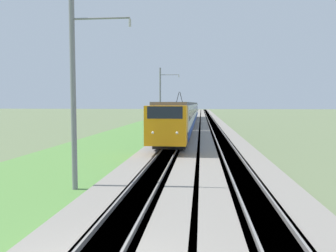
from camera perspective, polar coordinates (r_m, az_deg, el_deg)
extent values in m
cube|color=gray|center=(56.06, 3.46, 0.35)|extent=(240.00, 4.40, 0.30)
cube|color=gray|center=(56.04, 7.74, 0.32)|extent=(240.00, 4.40, 0.30)
cube|color=#4C4238|center=(56.06, 3.46, 0.35)|extent=(240.00, 1.57, 0.30)
cube|color=gray|center=(56.07, 2.92, 0.58)|extent=(240.00, 0.07, 0.15)
cube|color=gray|center=(56.02, 4.01, 0.57)|extent=(240.00, 0.07, 0.15)
cube|color=#4C4238|center=(56.04, 7.74, 0.32)|extent=(240.00, 1.57, 0.30)
cube|color=gray|center=(56.01, 7.20, 0.55)|extent=(240.00, 0.07, 0.15)
cube|color=gray|center=(56.05, 8.29, 0.54)|extent=(240.00, 0.07, 0.15)
cube|color=#5B8E42|center=(56.52, -1.84, 0.29)|extent=(240.00, 9.37, 0.12)
cube|color=orange|center=(21.60, -0.26, 0.16)|extent=(2.06, 2.69, 2.57)
cube|color=black|center=(21.25, -0.35, 2.42)|extent=(1.48, 2.24, 0.77)
sphere|color=#F2EAC6|center=(20.76, -2.66, -1.15)|extent=(0.20, 0.20, 0.20)
sphere|color=#F2EAC6|center=(20.59, 1.59, -1.19)|extent=(0.20, 0.20, 0.20)
cube|color=navy|center=(31.70, 1.67, -0.28)|extent=(18.14, 2.80, 0.72)
cube|color=silver|center=(31.63, 1.67, 2.04)|extent=(18.14, 2.80, 1.85)
cube|color=black|center=(31.62, 1.67, 2.30)|extent=(16.69, 2.82, 0.78)
cube|color=#515156|center=(31.61, 1.68, 3.94)|extent=(18.14, 2.58, 0.25)
cube|color=black|center=(31.75, 1.66, -1.42)|extent=(17.23, 2.38, 0.55)
cylinder|color=black|center=(24.58, -0.80, -2.65)|extent=(0.86, 0.12, 0.86)
cylinder|color=black|center=(24.49, 1.68, -2.68)|extent=(0.86, 0.12, 0.86)
cube|color=navy|center=(51.40, 3.26, 1.36)|extent=(20.20, 2.80, 0.72)
cube|color=silver|center=(51.35, 3.26, 2.79)|extent=(20.20, 2.80, 1.85)
cube|color=black|center=(51.35, 3.26, 2.96)|extent=(18.58, 2.82, 0.78)
cube|color=#515156|center=(51.34, 3.27, 3.96)|extent=(20.20, 2.58, 0.25)
cube|color=black|center=(51.43, 3.25, 0.66)|extent=(19.19, 2.38, 0.55)
cube|color=navy|center=(72.16, 3.99, 2.12)|extent=(20.20, 2.80, 0.72)
cube|color=silver|center=(72.13, 4.00, 3.14)|extent=(20.20, 2.80, 1.85)
cube|color=black|center=(72.13, 4.00, 3.26)|extent=(18.58, 2.82, 0.78)
cube|color=#515156|center=(72.12, 4.00, 3.98)|extent=(20.20, 2.58, 0.25)
cube|color=black|center=(72.19, 3.99, 1.62)|extent=(19.19, 2.38, 0.55)
cylinder|color=black|center=(34.34, 1.71, 5.07)|extent=(0.06, 0.33, 1.08)
cylinder|color=black|center=(34.32, 2.30, 5.07)|extent=(0.06, 0.33, 1.08)
cube|color=black|center=(24.65, 0.44, -4.70)|extent=(0.10, 0.10, 0.00)
cylinder|color=slate|center=(14.09, -16.17, 5.00)|extent=(0.22, 0.22, 8.04)
cylinder|color=slate|center=(14.10, -11.68, 17.89)|extent=(0.08, 2.40, 0.08)
cylinder|color=#B2ADA8|center=(13.75, -6.66, 17.44)|extent=(0.10, 0.10, 0.30)
cylinder|color=slate|center=(42.14, -1.37, 4.54)|extent=(0.22, 0.22, 8.24)
cylinder|color=slate|center=(42.16, 0.26, 8.92)|extent=(0.08, 2.40, 0.08)
cylinder|color=#B2ADA8|center=(42.04, 1.91, 8.66)|extent=(0.10, 0.10, 0.30)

